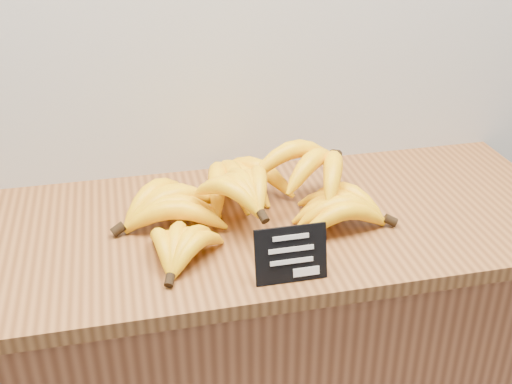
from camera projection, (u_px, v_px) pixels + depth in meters
name	position (u px, v px, depth m)	size (l,w,h in m)	color
counter_top	(251.00, 226.00, 1.32)	(1.34, 0.54, 0.03)	brown
chalkboard_sign	(291.00, 255.00, 1.11)	(0.13, 0.01, 0.10)	black
banana_pile	(252.00, 195.00, 1.29)	(0.54, 0.41, 0.13)	yellow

